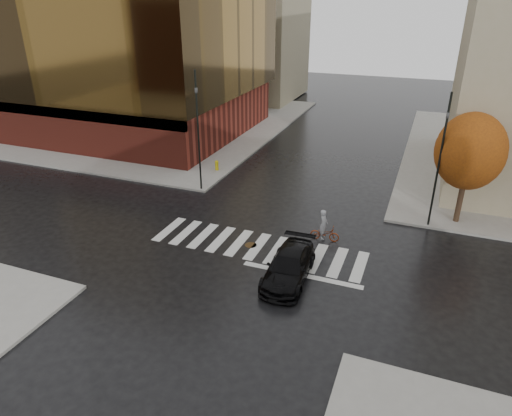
{
  "coord_description": "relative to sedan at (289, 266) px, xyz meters",
  "views": [
    {
      "loc": [
        7.73,
        -19.49,
        12.42
      ],
      "look_at": [
        -0.31,
        1.07,
        2.0
      ],
      "focal_mm": 32.0,
      "sensor_mm": 36.0,
      "label": 1
    }
  ],
  "objects": [
    {
      "name": "ground",
      "position": [
        -2.49,
        1.8,
        -0.68
      ],
      "size": [
        120.0,
        120.0,
        0.0
      ],
      "primitive_type": "plane",
      "color": "black",
      "rests_on": "ground"
    },
    {
      "name": "sidewalk_nw",
      "position": [
        -23.49,
        22.8,
        -0.61
      ],
      "size": [
        30.0,
        30.0,
        0.15
      ],
      "primitive_type": "cube",
      "color": "gray",
      "rests_on": "ground"
    },
    {
      "name": "crosswalk",
      "position": [
        -2.49,
        2.3,
        -0.68
      ],
      "size": [
        12.0,
        3.0,
        0.01
      ],
      "primitive_type": "cube",
      "color": "silver",
      "rests_on": "ground"
    },
    {
      "name": "office_glass",
      "position": [
        -24.49,
        19.79,
        7.6
      ],
      "size": [
        27.0,
        19.0,
        16.0
      ],
      "color": "maroon",
      "rests_on": "sidewalk_nw"
    },
    {
      "name": "building_nw_far",
      "position": [
        -18.49,
        38.8,
        9.47
      ],
      "size": [
        14.0,
        12.0,
        20.0
      ],
      "primitive_type": "cube",
      "color": "gray",
      "rests_on": "sidewalk_nw"
    },
    {
      "name": "tree_ne_a",
      "position": [
        7.51,
        9.2,
        3.78
      ],
      "size": [
        3.8,
        3.8,
        6.5
      ],
      "color": "#311F16",
      "rests_on": "sidewalk_ne"
    },
    {
      "name": "sedan",
      "position": [
        0.0,
        0.0,
        0.0
      ],
      "size": [
        2.12,
        4.77,
        1.36
      ],
      "primitive_type": "imported",
      "rotation": [
        0.0,
        0.0,
        0.05
      ],
      "color": "black",
      "rests_on": "ground"
    },
    {
      "name": "cyclist",
      "position": [
        0.68,
        4.3,
        -0.06
      ],
      "size": [
        1.63,
        0.65,
        1.82
      ],
      "rotation": [
        0.0,
        0.0,
        1.62
      ],
      "color": "maroon",
      "rests_on": "ground"
    },
    {
      "name": "traffic_light_nw",
      "position": [
        -8.92,
        8.1,
        4.11
      ],
      "size": [
        0.21,
        0.17,
        7.99
      ],
      "rotation": [
        0.0,
        0.0,
        -1.61
      ],
      "color": "black",
      "rests_on": "sidewalk_nw"
    },
    {
      "name": "traffic_light_ne",
      "position": [
        5.99,
        8.1,
        3.89
      ],
      "size": [
        0.17,
        0.2,
        7.68
      ],
      "rotation": [
        0.0,
        0.0,
        3.08
      ],
      "color": "black",
      "rests_on": "sidewalk_ne"
    },
    {
      "name": "fire_hydrant",
      "position": [
        -9.5,
        11.8,
        -0.1
      ],
      "size": [
        0.28,
        0.28,
        0.78
      ],
      "color": "gold",
      "rests_on": "sidewalk_nw"
    },
    {
      "name": "manhole",
      "position": [
        -2.88,
        2.3,
        -0.67
      ],
      "size": [
        0.81,
        0.81,
        0.01
      ],
      "primitive_type": "cylinder",
      "rotation": [
        0.0,
        0.0,
        0.27
      ],
      "color": "#4A341A",
      "rests_on": "ground"
    }
  ]
}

